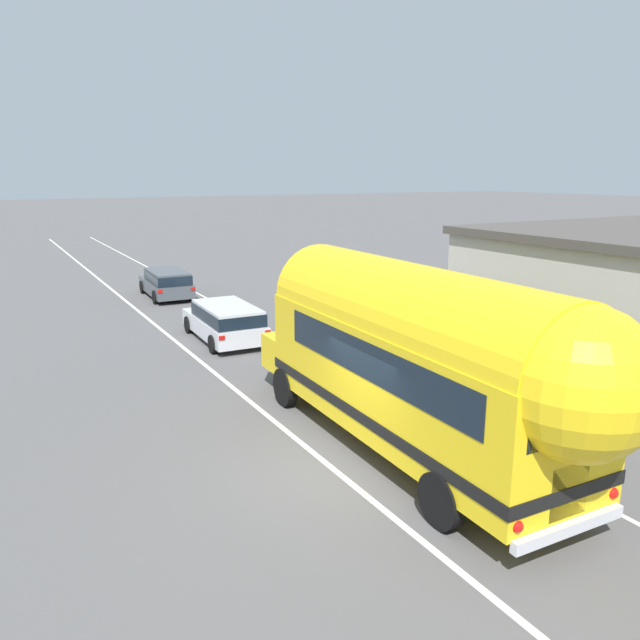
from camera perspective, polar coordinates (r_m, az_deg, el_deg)
The scene contains 5 objects.
ground_plane at distance 12.83m, azimuth 1.59°, elevation -13.95°, with size 300.00×300.00×0.00m, color #565454.
lane_markings at distance 23.77m, azimuth -9.84°, elevation -1.11°, with size 3.72×80.00×0.01m.
painted_bus at distance 12.65m, azimuth 9.37°, elevation -3.27°, with size 2.80×10.94×4.12m.
car_lead at distance 22.25m, azimuth -8.77°, elevation 0.03°, with size 2.11×4.57×1.37m.
car_second at distance 30.69m, azimuth -14.07°, elevation 3.47°, with size 2.01×4.40×1.37m.
Camera 1 is at (-5.86, -9.77, 5.91)m, focal length 34.42 mm.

